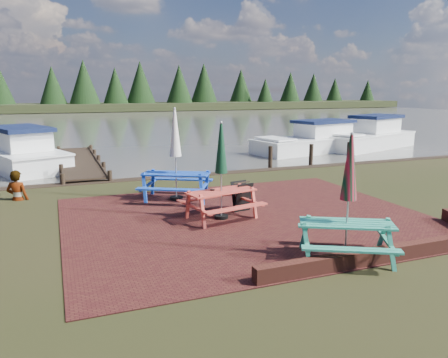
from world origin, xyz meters
TOP-DOWN VIEW (x-y plane):
  - ground at (0.00, 0.00)m, footprint 120.00×120.00m
  - paving at (0.00, 1.00)m, footprint 9.00×7.50m
  - brick_wall at (2.15, -2.42)m, footprint 6.21×1.79m
  - water at (0.00, 37.00)m, footprint 120.00×60.00m
  - far_treeline at (0.00, 66.00)m, footprint 120.00×10.00m
  - picnic_table_teal at (0.63, -2.20)m, footprint 2.28×2.20m
  - picnic_table_red at (-0.64, 1.19)m, footprint 2.04×1.89m
  - picnic_table_blue at (-1.19, 3.49)m, footprint 2.53×2.45m
  - chalkboard at (0.13, 1.66)m, footprint 0.52×0.55m
  - jetty at (-3.50, 11.28)m, footprint 1.76×9.08m
  - boat_jetty at (-6.04, 12.50)m, footprint 4.76×7.49m
  - boat_near at (9.10, 12.08)m, footprint 7.48×3.87m
  - boat_far at (13.01, 12.19)m, footprint 7.27×4.57m
  - person at (-5.61, 5.21)m, footprint 0.77×0.66m

SIDE VIEW (x-z plane):
  - ground at x=0.00m, z-range 0.00..0.00m
  - water at x=0.00m, z-range -0.01..0.01m
  - paving at x=0.00m, z-range 0.00..0.02m
  - jetty at x=-3.50m, z-range -0.39..0.61m
  - brick_wall at x=2.15m, z-range 0.00..0.30m
  - boat_near at x=9.10m, z-range -0.58..1.34m
  - chalkboard at x=0.13m, z-range 0.01..0.82m
  - boat_jetty at x=-6.04m, z-range -0.61..1.44m
  - boat_far at x=13.01m, z-range -0.63..1.51m
  - picnic_table_teal at x=0.63m, z-range -0.36..2.07m
  - picnic_table_red at x=-0.64m, z-range -0.36..2.08m
  - person at x=-5.61m, z-range 0.00..1.79m
  - picnic_table_blue at x=-1.19m, z-range -0.40..2.29m
  - far_treeline at x=0.00m, z-range -0.77..7.33m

